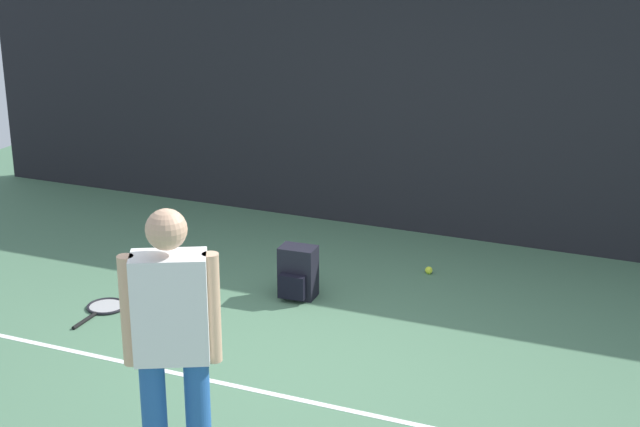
{
  "coord_description": "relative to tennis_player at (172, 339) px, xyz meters",
  "views": [
    {
      "loc": [
        2.6,
        -5.75,
        3.28
      ],
      "look_at": [
        0.0,
        0.4,
        1.0
      ],
      "focal_mm": 54.35,
      "sensor_mm": 36.0,
      "label": 1
    }
  ],
  "objects": [
    {
      "name": "ground_plane",
      "position": [
        -0.04,
        1.74,
        -0.97
      ],
      "size": [
        12.0,
        12.0,
        0.0
      ],
      "primitive_type": "plane",
      "color": "#4C7556"
    },
    {
      "name": "back_fence",
      "position": [
        -0.04,
        4.74,
        0.33
      ],
      "size": [
        10.0,
        0.1,
        2.59
      ],
      "primitive_type": "cube",
      "color": "black",
      "rests_on": "ground"
    },
    {
      "name": "court_line",
      "position": [
        -0.04,
        1.22,
        -0.96
      ],
      "size": [
        9.0,
        0.05,
        0.0
      ],
      "primitive_type": "cube",
      "color": "white",
      "rests_on": "ground"
    },
    {
      "name": "tennis_player",
      "position": [
        0.0,
        0.0,
        0.0
      ],
      "size": [
        0.48,
        0.38,
        1.7
      ],
      "rotation": [
        0.0,
        0.0,
        0.47
      ],
      "color": "#2659A5",
      "rests_on": "ground"
    },
    {
      "name": "tennis_racket",
      "position": [
        -1.86,
        1.94,
        -0.95
      ],
      "size": [
        0.33,
        0.61,
        0.03
      ],
      "rotation": [
        0.0,
        0.0,
        1.58
      ],
      "color": "black",
      "rests_on": "ground"
    },
    {
      "name": "backpack",
      "position": [
        -0.51,
        2.78,
        -0.76
      ],
      "size": [
        0.31,
        0.29,
        0.44
      ],
      "rotation": [
        0.0,
        0.0,
        0.06
      ],
      "color": "black",
      "rests_on": "ground"
    },
    {
      "name": "tennis_ball_near_player",
      "position": [
        0.35,
        3.69,
        -0.93
      ],
      "size": [
        0.07,
        0.07,
        0.07
      ],
      "primitive_type": "sphere",
      "color": "#CCE033",
      "rests_on": "ground"
    }
  ]
}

